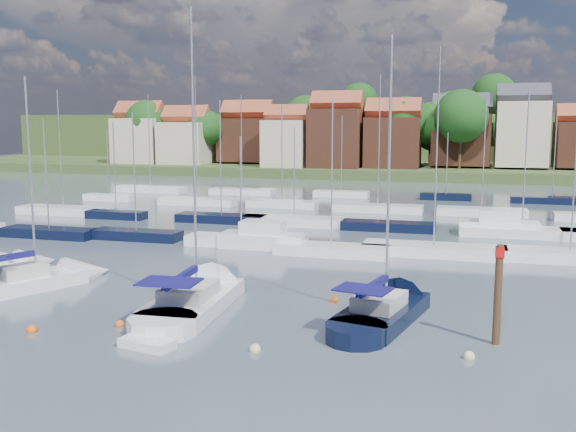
% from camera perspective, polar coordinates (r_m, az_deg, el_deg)
% --- Properties ---
extents(ground, '(260.00, 260.00, 0.00)m').
position_cam_1_polar(ground, '(70.44, 6.93, -0.02)').
color(ground, '#465660').
rests_on(ground, ground).
extents(sailboat_left, '(6.87, 10.38, 13.96)m').
position_cam_1_polar(sailboat_left, '(43.08, -20.69, -5.36)').
color(sailboat_left, white).
rests_on(sailboat_left, ground).
extents(sailboat_centre, '(4.19, 13.18, 17.60)m').
position_cam_1_polar(sailboat_centre, '(37.31, -7.46, -6.98)').
color(sailboat_centre, white).
rests_on(sailboat_centre, ground).
extents(sailboat_navy, '(5.34, 11.65, 15.63)m').
position_cam_1_polar(sailboat_navy, '(34.92, 9.14, -8.07)').
color(sailboat_navy, black).
rests_on(sailboat_navy, ground).
extents(sailboat_far, '(5.05, 9.59, 12.40)m').
position_cam_1_polar(sailboat_far, '(47.44, -24.03, -4.34)').
color(sailboat_far, white).
rests_on(sailboat_far, ground).
extents(tender, '(2.69, 1.62, 0.54)m').
position_cam_1_polar(tender, '(30.35, -12.41, -11.00)').
color(tender, white).
rests_on(tender, ground).
extents(timber_piling, '(0.40, 0.40, 6.88)m').
position_cam_1_polar(timber_piling, '(31.26, 18.07, -8.31)').
color(timber_piling, '#4C331E').
rests_on(timber_piling, ground).
extents(buoy_b, '(0.55, 0.55, 0.55)m').
position_cam_1_polar(buoy_b, '(34.20, -21.79, -9.55)').
color(buoy_b, '#D85914').
rests_on(buoy_b, ground).
extents(buoy_c, '(0.47, 0.47, 0.47)m').
position_cam_1_polar(buoy_c, '(33.72, -14.74, -9.48)').
color(buoy_c, '#D85914').
rests_on(buoy_c, ground).
extents(buoy_d, '(0.53, 0.53, 0.53)m').
position_cam_1_polar(buoy_d, '(29.32, -2.94, -11.94)').
color(buoy_d, beige).
rests_on(buoy_d, ground).
extents(buoy_e, '(0.48, 0.48, 0.48)m').
position_cam_1_polar(buoy_e, '(36.99, 4.13, -7.63)').
color(buoy_e, '#D85914').
rests_on(buoy_e, ground).
extents(buoy_f, '(0.50, 0.50, 0.50)m').
position_cam_1_polar(buoy_f, '(29.52, 15.79, -12.12)').
color(buoy_f, beige).
rests_on(buoy_f, ground).
extents(marina_field, '(79.62, 41.41, 15.93)m').
position_cam_1_polar(marina_field, '(65.36, 7.93, -0.31)').
color(marina_field, white).
rests_on(marina_field, ground).
extents(far_shore_town, '(212.46, 90.00, 22.27)m').
position_cam_1_polar(far_shore_town, '(161.88, 12.81, 6.16)').
color(far_shore_town, '#3C4E27').
rests_on(far_shore_town, ground).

